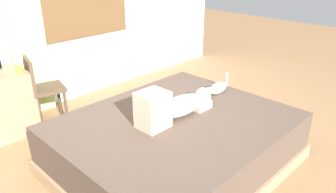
% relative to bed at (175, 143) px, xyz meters
% --- Properties ---
extents(ground_plane, '(16.00, 16.00, 0.00)m').
position_rel_bed_xyz_m(ground_plane, '(-0.05, 0.02, -0.25)').
color(ground_plane, olive).
extents(bed, '(2.19, 1.81, 0.51)m').
position_rel_bed_xyz_m(bed, '(0.00, 0.00, 0.00)').
color(bed, '#997A56').
rests_on(bed, ground).
extents(person_lying, '(0.94, 0.28, 0.34)m').
position_rel_bed_xyz_m(person_lying, '(0.04, 0.06, 0.37)').
color(person_lying, silver).
rests_on(person_lying, bed).
extents(cat, '(0.36, 0.13, 0.21)m').
position_rel_bed_xyz_m(cat, '(0.78, 0.10, 0.33)').
color(cat, silver).
rests_on(cat, bed).
extents(cup, '(0.08, 0.08, 0.09)m').
position_rel_bed_xyz_m(cup, '(-0.73, 1.70, 0.53)').
color(cup, gold).
rests_on(cup, desk).
extents(chair_by_desk, '(0.46, 0.46, 0.86)m').
position_rel_bed_xyz_m(chair_by_desk, '(-0.50, 1.74, 0.26)').
color(chair_by_desk, '#4C3828').
rests_on(chair_by_desk, ground).
extents(curtain_left, '(0.44, 0.06, 2.64)m').
position_rel_bed_xyz_m(curtain_left, '(-0.40, 2.15, 1.07)').
color(curtain_left, '#ADCC75').
rests_on(curtain_left, ground).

